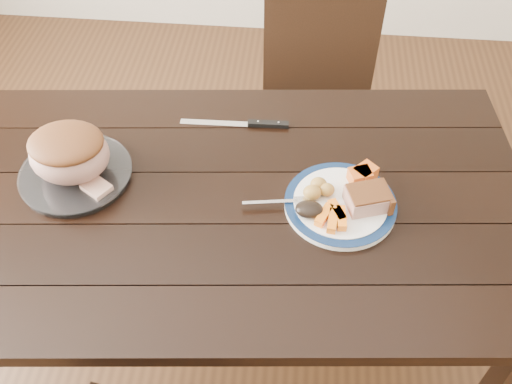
# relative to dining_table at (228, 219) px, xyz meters

# --- Properties ---
(ground) EXTENTS (4.00, 4.00, 0.00)m
(ground) POSITION_rel_dining_table_xyz_m (0.00, 0.00, -0.66)
(ground) COLOR #472B16
(ground) RESTS_ON ground
(dining_table) EXTENTS (1.68, 1.05, 0.75)m
(dining_table) POSITION_rel_dining_table_xyz_m (0.00, 0.00, 0.00)
(dining_table) COLOR black
(dining_table) RESTS_ON ground
(chair_far) EXTENTS (0.45, 0.46, 0.93)m
(chair_far) POSITION_rel_dining_table_xyz_m (0.24, 0.74, -0.13)
(chair_far) COLOR black
(chair_far) RESTS_ON ground
(dinner_plate) EXTENTS (0.29, 0.29, 0.02)m
(dinner_plate) POSITION_rel_dining_table_xyz_m (0.30, -0.00, 0.10)
(dinner_plate) COLOR white
(dinner_plate) RESTS_ON dining_table
(plate_rim) EXTENTS (0.29, 0.29, 0.02)m
(plate_rim) POSITION_rel_dining_table_xyz_m (0.30, -0.00, 0.11)
(plate_rim) COLOR #0D2041
(plate_rim) RESTS_ON dinner_plate
(serving_platter) EXTENTS (0.29, 0.29, 0.02)m
(serving_platter) POSITION_rel_dining_table_xyz_m (-0.41, 0.03, 0.10)
(serving_platter) COLOR white
(serving_platter) RESTS_ON dining_table
(pork_slice) EXTENTS (0.12, 0.11, 0.04)m
(pork_slice) POSITION_rel_dining_table_xyz_m (0.36, -0.01, 0.14)
(pork_slice) COLOR tan
(pork_slice) RESTS_ON dinner_plate
(roasted_potatoes) EXTENTS (0.08, 0.07, 0.04)m
(roasted_potatoes) POSITION_rel_dining_table_xyz_m (0.24, 0.02, 0.13)
(roasted_potatoes) COLOR gold
(roasted_potatoes) RESTS_ON dinner_plate
(carrot_batons) EXTENTS (0.08, 0.10, 0.02)m
(carrot_batons) POSITION_rel_dining_table_xyz_m (0.28, -0.06, 0.12)
(carrot_batons) COLOR orange
(carrot_batons) RESTS_ON dinner_plate
(pumpkin_wedges) EXTENTS (0.08, 0.08, 0.04)m
(pumpkin_wedges) POSITION_rel_dining_table_xyz_m (0.35, 0.08, 0.13)
(pumpkin_wedges) COLOR orange
(pumpkin_wedges) RESTS_ON dinner_plate
(dark_mushroom) EXTENTS (0.07, 0.05, 0.03)m
(dark_mushroom) POSITION_rel_dining_table_xyz_m (0.22, -0.05, 0.13)
(dark_mushroom) COLOR black
(dark_mushroom) RESTS_ON dinner_plate
(fork) EXTENTS (0.18, 0.05, 0.00)m
(fork) POSITION_rel_dining_table_xyz_m (0.15, -0.02, 0.11)
(fork) COLOR silver
(fork) RESTS_ON dinner_plate
(roast_joint) EXTENTS (0.21, 0.18, 0.14)m
(roast_joint) POSITION_rel_dining_table_xyz_m (-0.41, 0.03, 0.18)
(roast_joint) COLOR tan
(roast_joint) RESTS_ON serving_platter
(cut_slice) EXTENTS (0.09, 0.08, 0.02)m
(cut_slice) POSITION_rel_dining_table_xyz_m (-0.33, -0.02, 0.12)
(cut_slice) COLOR tan
(cut_slice) RESTS_ON serving_platter
(carving_knife) EXTENTS (0.32, 0.03, 0.01)m
(carving_knife) POSITION_rel_dining_table_xyz_m (0.05, 0.29, 0.10)
(carving_knife) COLOR silver
(carving_knife) RESTS_ON dining_table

